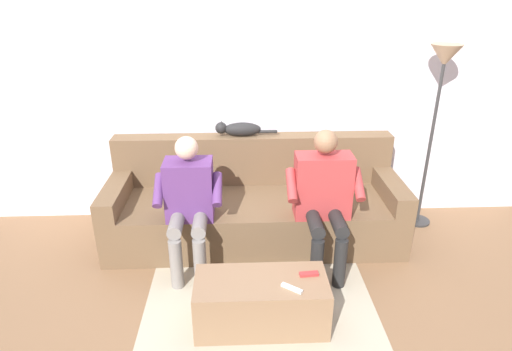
{
  "coord_description": "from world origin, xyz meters",
  "views": [
    {
      "loc": [
        0.13,
        3.37,
        2.17
      ],
      "look_at": [
        0.0,
        0.19,
        0.76
      ],
      "focal_mm": 30.62,
      "sensor_mm": 36.0,
      "label": 1
    }
  ],
  "objects": [
    {
      "name": "floor_rug",
      "position": [
        0.0,
        0.88,
        0.0
      ],
      "size": [
        1.67,
        1.46,
        0.01
      ],
      "primitive_type": "cube",
      "color": "#B7AD93",
      "rests_on": "ground"
    },
    {
      "name": "floor_lamp",
      "position": [
        -1.62,
        -0.33,
        1.42
      ],
      "size": [
        0.27,
        0.27,
        1.7
      ],
      "color": "#2D2D2D",
      "rests_on": "ground"
    },
    {
      "name": "cat_on_backrest",
      "position": [
        0.13,
        -0.45,
        0.94
      ],
      "size": [
        0.57,
        0.13,
        0.14
      ],
      "color": "black",
      "rests_on": "couch"
    },
    {
      "name": "remote_red",
      "position": [
        -0.32,
        0.97,
        0.37
      ],
      "size": [
        0.13,
        0.05,
        0.02
      ],
      "primitive_type": "cube",
      "rotation": [
        0.0,
        0.0,
        3.22
      ],
      "color": "#B73333",
      "rests_on": "coffee_table"
    },
    {
      "name": "person_left_seated",
      "position": [
        -0.53,
        0.3,
        0.64
      ],
      "size": [
        0.6,
        0.56,
        1.15
      ],
      "color": "#B23838",
      "rests_on": "ground"
    },
    {
      "name": "back_wall",
      "position": [
        0.0,
        -0.63,
        1.28
      ],
      "size": [
        5.5,
        0.06,
        2.56
      ],
      "primitive_type": "cube",
      "color": "silver",
      "rests_on": "ground"
    },
    {
      "name": "remote_white",
      "position": [
        -0.19,
        1.11,
        0.37
      ],
      "size": [
        0.14,
        0.11,
        0.02
      ],
      "primitive_type": "cube",
      "rotation": [
        0.0,
        0.0,
        5.64
      ],
      "color": "white",
      "rests_on": "coffee_table"
    },
    {
      "name": "person_right_seated",
      "position": [
        0.53,
        0.28,
        0.62
      ],
      "size": [
        0.53,
        0.55,
        1.1
      ],
      "color": "#5B3370",
      "rests_on": "ground"
    },
    {
      "name": "coffee_table",
      "position": [
        0.0,
        1.01,
        0.18
      ],
      "size": [
        0.89,
        0.41,
        0.36
      ],
      "color": "#8C6B4C",
      "rests_on": "ground"
    },
    {
      "name": "couch",
      "position": [
        0.0,
        -0.16,
        0.3
      ],
      "size": [
        2.58,
        0.9,
        0.88
      ],
      "color": "brown",
      "rests_on": "ground"
    },
    {
      "name": "ground_plane",
      "position": [
        0.0,
        0.6,
        0.0
      ],
      "size": [
        8.0,
        8.0,
        0.0
      ],
      "primitive_type": "plane",
      "color": "#846042"
    }
  ]
}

